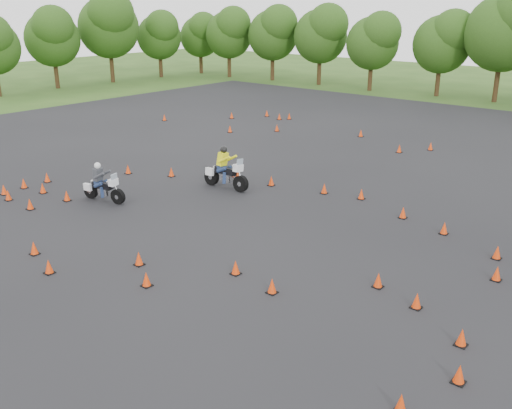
% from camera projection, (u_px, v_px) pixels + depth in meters
% --- Properties ---
extents(ground, '(140.00, 140.00, 0.00)m').
position_uv_depth(ground, '(177.00, 271.00, 18.42)').
color(ground, '#2D5119').
rests_on(ground, ground).
extents(asphalt_pad, '(62.00, 62.00, 0.00)m').
position_uv_depth(asphalt_pad, '(288.00, 220.00, 22.76)').
color(asphalt_pad, black).
rests_on(asphalt_pad, ground).
extents(traffic_cones, '(36.41, 33.20, 0.45)m').
position_uv_depth(traffic_cones, '(281.00, 217.00, 22.43)').
color(traffic_cones, red).
rests_on(traffic_cones, asphalt_pad).
extents(rider_grey, '(2.32, 1.10, 1.73)m').
position_uv_depth(rider_grey, '(103.00, 182.00, 24.66)').
color(rider_grey, '#36383D').
rests_on(rider_grey, ground).
extents(rider_yellow, '(2.55, 0.88, 1.94)m').
position_uv_depth(rider_yellow, '(225.00, 168.00, 26.32)').
color(rider_yellow, yellow).
rests_on(rider_yellow, ground).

